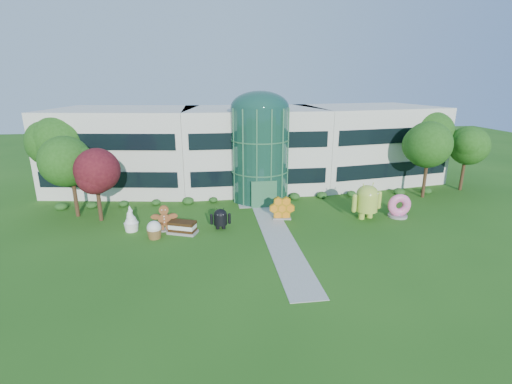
{
  "coord_description": "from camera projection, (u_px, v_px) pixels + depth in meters",
  "views": [
    {
      "loc": [
        -5.76,
        -26.25,
        12.48
      ],
      "look_at": [
        -1.23,
        6.0,
        2.6
      ],
      "focal_mm": 26.0,
      "sensor_mm": 36.0,
      "label": 1
    }
  ],
  "objects": [
    {
      "name": "android_black",
      "position": [
        220.0,
        217.0,
        32.09
      ],
      "size": [
        1.89,
        1.28,
        2.12
      ],
      "primitive_type": null,
      "rotation": [
        0.0,
        0.0,
        -0.02
      ],
      "color": "black",
      "rests_on": "ground"
    },
    {
      "name": "android_green",
      "position": [
        367.0,
        199.0,
        34.35
      ],
      "size": [
        3.73,
        2.9,
        3.76
      ],
      "primitive_type": null,
      "rotation": [
        0.0,
        0.0,
        0.23
      ],
      "color": "#A7C43E",
      "rests_on": "ground"
    },
    {
      "name": "honeycomb",
      "position": [
        282.0,
        209.0,
        34.45
      ],
      "size": [
        2.55,
        1.15,
        1.94
      ],
      "primitive_type": null,
      "rotation": [
        0.0,
        0.0,
        -0.11
      ],
      "color": "orange",
      "rests_on": "ground"
    },
    {
      "name": "ground",
      "position": [
        282.0,
        245.0,
        29.27
      ],
      "size": [
        140.0,
        140.0,
        0.0
      ],
      "primitive_type": "plane",
      "color": "#215114",
      "rests_on": "ground"
    },
    {
      "name": "walkway",
      "position": [
        277.0,
        234.0,
        31.16
      ],
      "size": [
        2.4,
        20.0,
        0.04
      ],
      "primitive_type": "cube",
      "color": "#9E9E93",
      "rests_on": "ground"
    },
    {
      "name": "froyo",
      "position": [
        131.0,
        219.0,
        31.63
      ],
      "size": [
        1.33,
        1.33,
        2.25
      ],
      "primitive_type": null,
      "rotation": [
        0.0,
        0.0,
        -0.01
      ],
      "color": "white",
      "rests_on": "ground"
    },
    {
      "name": "ice_cream_sandwich",
      "position": [
        183.0,
        227.0,
        31.3
      ],
      "size": [
        2.7,
        2.03,
        1.08
      ],
      "primitive_type": null,
      "rotation": [
        0.0,
        0.0,
        -0.38
      ],
      "color": "black",
      "rests_on": "ground"
    },
    {
      "name": "cupcake",
      "position": [
        154.0,
        230.0,
        30.26
      ],
      "size": [
        1.33,
        1.33,
        1.5
      ],
      "primitive_type": null,
      "rotation": [
        0.0,
        0.0,
        0.06
      ],
      "color": "white",
      "rests_on": "ground"
    },
    {
      "name": "donut",
      "position": [
        399.0,
        205.0,
        34.89
      ],
      "size": [
        2.32,
        1.28,
        2.31
      ],
      "primitive_type": null,
      "rotation": [
        0.0,
        0.0,
        -0.1
      ],
      "color": "#E05597",
      "rests_on": "ground"
    },
    {
      "name": "gingerbread",
      "position": [
        164.0,
        218.0,
        31.73
      ],
      "size": [
        2.49,
        0.98,
        2.29
      ],
      "primitive_type": null,
      "rotation": [
        0.0,
        0.0,
        0.01
      ],
      "color": "brown",
      "rests_on": "ground"
    },
    {
      "name": "trees_backdrop",
      "position": [
        258.0,
        159.0,
        40.37
      ],
      "size": [
        52.0,
        8.0,
        8.4
      ],
      "primitive_type": null,
      "color": "#1E4A12",
      "rests_on": "ground"
    },
    {
      "name": "tree_red",
      "position": [
        97.0,
        189.0,
        33.44
      ],
      "size": [
        4.0,
        4.0,
        6.0
      ],
      "primitive_type": null,
      "color": "#3F0C14",
      "rests_on": "ground"
    },
    {
      "name": "atrium",
      "position": [
        260.0,
        155.0,
        39.22
      ],
      "size": [
        6.0,
        6.0,
        9.8
      ],
      "primitive_type": "cylinder",
      "color": "#194738",
      "rests_on": "ground"
    },
    {
      "name": "building",
      "position": [
        252.0,
        147.0,
        44.97
      ],
      "size": [
        46.0,
        15.0,
        9.3
      ],
      "primitive_type": null,
      "color": "beige",
      "rests_on": "ground"
    }
  ]
}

